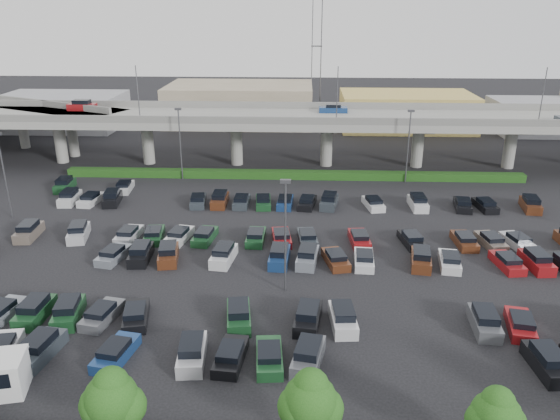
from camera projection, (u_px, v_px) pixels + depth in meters
The scene contains 9 objects.
ground at pixel (288, 252), 55.93m from camera, with size 280.00×280.00×0.00m, color black.
overpass at pixel (293, 121), 83.34m from camera, with size 150.00×13.00×15.80m.
on_ramp at pixel (0, 106), 95.82m from camera, with size 50.93×30.13×8.80m.
hedge at pixel (293, 175), 79.07m from camera, with size 66.00×1.60×1.10m, color #163C11.
tree_row at pixel (286, 400), 29.88m from camera, with size 65.07×3.66×5.94m.
parked_cars at pixel (274, 260), 52.60m from camera, with size 63.07×41.60×1.67m.
light_poles at pixel (248, 187), 55.74m from camera, with size 66.90×48.38×10.30m.
distant_buildings at pixel (357, 108), 111.80m from camera, with size 138.00×24.00×9.00m.
comm_tower at pixel (317, 43), 119.30m from camera, with size 2.40×2.40×30.00m.
Camera 1 is at (1.42, -50.73, 23.90)m, focal length 35.00 mm.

